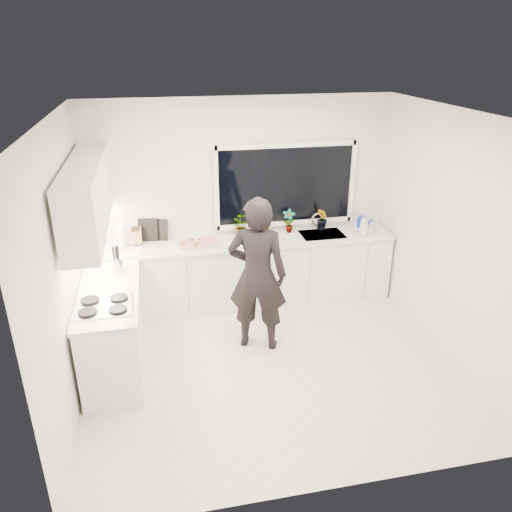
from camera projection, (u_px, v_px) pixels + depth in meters
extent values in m
cube|color=beige|center=(270.00, 364.00, 5.58)|extent=(4.00, 3.50, 0.02)
cube|color=white|center=(241.00, 202.00, 6.62)|extent=(4.00, 0.02, 2.70)
cube|color=white|center=(63.00, 270.00, 4.66)|extent=(0.02, 3.50, 2.70)
cube|color=white|center=(452.00, 238.00, 5.41)|extent=(0.02, 3.50, 2.70)
cube|color=white|center=(274.00, 114.00, 4.49)|extent=(4.00, 3.50, 0.02)
cube|color=black|center=(286.00, 185.00, 6.62)|extent=(1.80, 0.02, 1.00)
cube|color=white|center=(246.00, 273.00, 6.70)|extent=(3.92, 0.58, 0.88)
cube|color=white|center=(113.00, 330.00, 5.40)|extent=(0.58, 1.60, 0.88)
cube|color=silver|center=(246.00, 242.00, 6.51)|extent=(3.94, 0.62, 0.04)
cube|color=silver|center=(108.00, 292.00, 5.22)|extent=(0.62, 1.60, 0.04)
cube|color=white|center=(87.00, 196.00, 5.13)|extent=(0.34, 2.10, 0.70)
cube|color=silver|center=(322.00, 238.00, 6.73)|extent=(0.58, 0.42, 0.14)
cylinder|color=silver|center=(318.00, 222.00, 6.84)|extent=(0.03, 0.03, 0.22)
cube|color=black|center=(104.00, 306.00, 4.89)|extent=(0.56, 0.48, 0.03)
imported|color=black|center=(257.00, 275.00, 5.57)|extent=(0.77, 0.63, 1.82)
cube|color=silver|center=(198.00, 244.00, 6.36)|extent=(0.52, 0.42, 0.03)
cube|color=red|center=(198.00, 242.00, 6.35)|extent=(0.48, 0.37, 0.01)
cylinder|color=#152CC7|center=(362.00, 222.00, 6.94)|extent=(0.18, 0.18, 0.13)
cylinder|color=white|center=(121.00, 237.00, 6.25)|extent=(0.13, 0.13, 0.26)
cube|color=#896240|center=(136.00, 236.00, 6.33)|extent=(0.13, 0.10, 0.22)
cylinder|color=silver|center=(117.00, 265.00, 5.60)|extent=(0.17, 0.17, 0.16)
cube|color=black|center=(159.00, 230.00, 6.46)|extent=(0.21, 0.10, 0.28)
cube|color=black|center=(148.00, 230.00, 6.43)|extent=(0.25, 0.07, 0.30)
imported|color=#26662D|center=(240.00, 226.00, 6.59)|extent=(0.32, 0.32, 0.27)
imported|color=#26662D|center=(263.00, 224.00, 6.64)|extent=(0.24, 0.24, 0.30)
imported|color=#26662D|center=(289.00, 221.00, 6.71)|extent=(0.20, 0.16, 0.32)
imported|color=#26662D|center=(323.00, 219.00, 6.80)|extent=(0.14, 0.17, 0.31)
imported|color=#D8BF66|center=(364.00, 225.00, 6.61)|extent=(0.14, 0.14, 0.30)
imported|color=#D8BF66|center=(370.00, 228.00, 6.65)|extent=(0.11, 0.11, 0.18)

